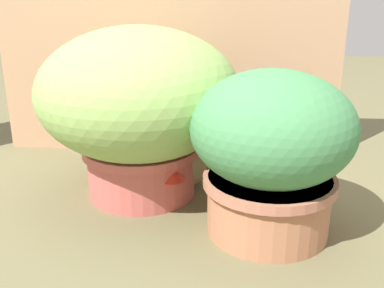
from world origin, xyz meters
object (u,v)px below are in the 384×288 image
object	(u,v)px
mushroom_ornament_red	(172,178)
grass_planter	(139,102)
leafy_planter	(271,149)
cat	(183,150)
mushroom_ornament_pink	(159,172)

from	to	relation	value
mushroom_ornament_red	grass_planter	bearing A→B (deg)	136.69
leafy_planter	mushroom_ornament_red	bearing A→B (deg)	158.69
grass_planter	cat	distance (m)	0.21
cat	mushroom_ornament_pink	distance (m)	0.14
cat	mushroom_ornament_red	distance (m)	0.15
mushroom_ornament_red	mushroom_ornament_pink	distance (m)	0.04
leafy_planter	mushroom_ornament_red	xyz separation A→B (m)	(-0.26, 0.10, -0.13)
leafy_planter	cat	xyz separation A→B (m)	(-0.24, 0.25, -0.10)
leafy_planter	mushroom_ornament_pink	xyz separation A→B (m)	(-0.30, 0.12, -0.12)
mushroom_ornament_pink	mushroom_ornament_red	bearing A→B (deg)	-26.43
leafy_planter	mushroom_ornament_red	world-z (taller)	leafy_planter
mushroom_ornament_red	mushroom_ornament_pink	size ratio (longest dim) A/B	0.92
grass_planter	cat	world-z (taller)	grass_planter
grass_planter	mushroom_ornament_pink	distance (m)	0.21
mushroom_ornament_red	mushroom_ornament_pink	xyz separation A→B (m)	(-0.04, 0.02, 0.01)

